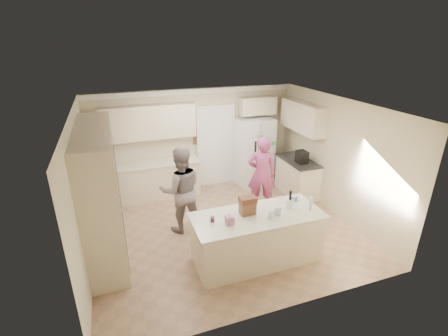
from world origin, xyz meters
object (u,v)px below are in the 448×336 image
object	(u,v)px
dollhouse_body	(247,208)
refrigerator	(254,152)
island_base	(257,239)
teen_boy	(181,190)
tissue_box	(230,220)
teen_girl	(262,174)
coffee_maker	(302,157)
utensil_crock	(290,204)

from	to	relation	value
dollhouse_body	refrigerator	bearing A→B (deg)	63.57
island_base	teen_boy	size ratio (longest dim) A/B	1.22
refrigerator	teen_boy	size ratio (longest dim) A/B	0.99
tissue_box	teen_girl	bearing A→B (deg)	51.23
coffee_maker	dollhouse_body	distance (m)	2.84
dollhouse_body	utensil_crock	bearing A→B (deg)	-3.58
utensil_crock	dollhouse_body	xyz separation A→B (m)	(-0.80, 0.05, 0.04)
coffee_maker	island_base	size ratio (longest dim) A/B	0.14
utensil_crock	teen_boy	bearing A→B (deg)	140.45
teen_girl	refrigerator	bearing A→B (deg)	-86.47
teen_girl	utensil_crock	bearing A→B (deg)	102.63
refrigerator	teen_girl	size ratio (longest dim) A/B	1.03
utensil_crock	refrigerator	bearing A→B (deg)	77.44
island_base	teen_boy	distance (m)	1.82
teen_boy	utensil_crock	bearing A→B (deg)	143.66
island_base	utensil_crock	xyz separation A→B (m)	(0.65, 0.05, 0.56)
coffee_maker	dollhouse_body	bearing A→B (deg)	-140.71
teen_girl	coffee_maker	bearing A→B (deg)	-148.99
coffee_maker	teen_boy	bearing A→B (deg)	-171.31
dollhouse_body	teen_boy	xyz separation A→B (m)	(-0.87, 1.33, -0.13)
coffee_maker	island_base	xyz separation A→B (m)	(-2.05, -1.90, -0.63)
island_base	tissue_box	distance (m)	0.79
coffee_maker	dollhouse_body	size ratio (longest dim) A/B	1.15
coffee_maker	teen_boy	world-z (taller)	teen_boy
utensil_crock	teen_girl	distance (m)	1.67
refrigerator	teen_girl	bearing A→B (deg)	-116.13
refrigerator	coffee_maker	size ratio (longest dim) A/B	6.00
teen_girl	island_base	bearing A→B (deg)	83.24
dollhouse_body	coffee_maker	bearing A→B (deg)	39.29
refrigerator	dollhouse_body	distance (m)	3.30
teen_boy	refrigerator	bearing A→B (deg)	-142.01
tissue_box	teen_girl	world-z (taller)	teen_girl
refrigerator	teen_boy	bearing A→B (deg)	-153.89
refrigerator	coffee_maker	world-z (taller)	refrigerator
utensil_crock	dollhouse_body	size ratio (longest dim) A/B	0.58
teen_girl	teen_boy	bearing A→B (deg)	28.86
tissue_box	coffee_maker	bearing A→B (deg)	37.57
island_base	dollhouse_body	bearing A→B (deg)	146.31
teen_boy	teen_girl	xyz separation A→B (m)	(1.91, 0.26, -0.03)
teen_boy	tissue_box	bearing A→B (deg)	110.34
utensil_crock	teen_girl	xyz separation A→B (m)	(0.24, 1.65, -0.12)
refrigerator	utensil_crock	distance (m)	3.08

